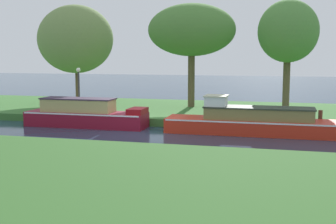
{
  "coord_description": "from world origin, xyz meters",
  "views": [
    {
      "loc": [
        6.6,
        -19.55,
        3.68
      ],
      "look_at": [
        1.22,
        1.2,
        0.9
      ],
      "focal_mm": 47.13,
      "sensor_mm": 36.0,
      "label": 1
    }
  ],
  "objects_px": {
    "willow_tree_right": "(288,32)",
    "mooring_post_far": "(320,117)",
    "maroon_barge": "(85,115)",
    "willow_tree_left": "(75,39)",
    "red_narrowboat": "(257,122)",
    "mooring_post_near": "(53,107)",
    "lamp_post": "(79,84)",
    "willow_tree_centre": "(191,30)"
  },
  "relations": [
    {
      "from": "willow_tree_right",
      "to": "willow_tree_centre",
      "type": "bearing_deg",
      "value": -174.55
    },
    {
      "from": "willow_tree_centre",
      "to": "mooring_post_near",
      "type": "distance_m",
      "value": 9.67
    },
    {
      "from": "maroon_barge",
      "to": "willow_tree_right",
      "type": "bearing_deg",
      "value": 35.54
    },
    {
      "from": "maroon_barge",
      "to": "red_narrowboat",
      "type": "bearing_deg",
      "value": 0.0
    },
    {
      "from": "willow_tree_centre",
      "to": "mooring_post_far",
      "type": "bearing_deg",
      "value": -35.66
    },
    {
      "from": "maroon_barge",
      "to": "willow_tree_centre",
      "type": "height_order",
      "value": "willow_tree_centre"
    },
    {
      "from": "willow_tree_left",
      "to": "willow_tree_centre",
      "type": "height_order",
      "value": "willow_tree_left"
    },
    {
      "from": "mooring_post_far",
      "to": "willow_tree_left",
      "type": "bearing_deg",
      "value": 159.23
    },
    {
      "from": "red_narrowboat",
      "to": "willow_tree_left",
      "type": "distance_m",
      "value": 15.26
    },
    {
      "from": "willow_tree_left",
      "to": "mooring_post_near",
      "type": "bearing_deg",
      "value": -75.91
    },
    {
      "from": "willow_tree_left",
      "to": "lamp_post",
      "type": "relative_size",
      "value": 2.61
    },
    {
      "from": "maroon_barge",
      "to": "willow_tree_left",
      "type": "height_order",
      "value": "willow_tree_left"
    },
    {
      "from": "red_narrowboat",
      "to": "willow_tree_left",
      "type": "bearing_deg",
      "value": 150.39
    },
    {
      "from": "mooring_post_far",
      "to": "lamp_post",
      "type": "bearing_deg",
      "value": 176.09
    },
    {
      "from": "willow_tree_right",
      "to": "mooring_post_far",
      "type": "relative_size",
      "value": 10.08
    },
    {
      "from": "willow_tree_centre",
      "to": "mooring_post_far",
      "type": "relative_size",
      "value": 9.9
    },
    {
      "from": "willow_tree_right",
      "to": "mooring_post_near",
      "type": "bearing_deg",
      "value": -155.01
    },
    {
      "from": "willow_tree_left",
      "to": "mooring_post_far",
      "type": "bearing_deg",
      "value": -20.77
    },
    {
      "from": "lamp_post",
      "to": "mooring_post_near",
      "type": "distance_m",
      "value": 1.91
    },
    {
      "from": "willow_tree_left",
      "to": "mooring_post_far",
      "type": "distance_m",
      "value": 17.24
    },
    {
      "from": "maroon_barge",
      "to": "willow_tree_right",
      "type": "relative_size",
      "value": 0.97
    },
    {
      "from": "mooring_post_far",
      "to": "mooring_post_near",
      "type": "bearing_deg",
      "value": 180.0
    },
    {
      "from": "willow_tree_centre",
      "to": "mooring_post_near",
      "type": "relative_size",
      "value": 7.91
    },
    {
      "from": "willow_tree_centre",
      "to": "mooring_post_near",
      "type": "xyz_separation_m",
      "value": [
        -6.77,
        -5.32,
        -4.4
      ]
    },
    {
      "from": "willow_tree_centre",
      "to": "lamp_post",
      "type": "bearing_deg",
      "value": -141.71
    },
    {
      "from": "willow_tree_left",
      "to": "red_narrowboat",
      "type": "bearing_deg",
      "value": -29.61
    },
    {
      "from": "willow_tree_right",
      "to": "lamp_post",
      "type": "height_order",
      "value": "willow_tree_right"
    },
    {
      "from": "maroon_barge",
      "to": "lamp_post",
      "type": "xyz_separation_m",
      "value": [
        -1.39,
        2.2,
        1.42
      ]
    },
    {
      "from": "willow_tree_left",
      "to": "mooring_post_far",
      "type": "height_order",
      "value": "willow_tree_left"
    },
    {
      "from": "willow_tree_right",
      "to": "mooring_post_far",
      "type": "bearing_deg",
      "value": -75.04
    },
    {
      "from": "lamp_post",
      "to": "willow_tree_right",
      "type": "bearing_deg",
      "value": 23.53
    },
    {
      "from": "red_narrowboat",
      "to": "mooring_post_near",
      "type": "distance_m",
      "value": 11.34
    },
    {
      "from": "willow_tree_left",
      "to": "willow_tree_right",
      "type": "bearing_deg",
      "value": -0.27
    },
    {
      "from": "red_narrowboat",
      "to": "willow_tree_left",
      "type": "height_order",
      "value": "willow_tree_left"
    },
    {
      "from": "maroon_barge",
      "to": "mooring_post_far",
      "type": "height_order",
      "value": "maroon_barge"
    },
    {
      "from": "willow_tree_centre",
      "to": "mooring_post_near",
      "type": "height_order",
      "value": "willow_tree_centre"
    },
    {
      "from": "willow_tree_right",
      "to": "mooring_post_near",
      "type": "distance_m",
      "value": 14.55
    },
    {
      "from": "red_narrowboat",
      "to": "mooring_post_near",
      "type": "relative_size",
      "value": 10.65
    },
    {
      "from": "willow_tree_centre",
      "to": "mooring_post_far",
      "type": "height_order",
      "value": "willow_tree_centre"
    },
    {
      "from": "maroon_barge",
      "to": "willow_tree_left",
      "type": "xyz_separation_m",
      "value": [
        -4.04,
        7.25,
        4.13
      ]
    },
    {
      "from": "willow_tree_left",
      "to": "maroon_barge",
      "type": "bearing_deg",
      "value": -60.86
    },
    {
      "from": "maroon_barge",
      "to": "mooring_post_far",
      "type": "xyz_separation_m",
      "value": [
        11.63,
        1.31,
        0.11
      ]
    }
  ]
}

